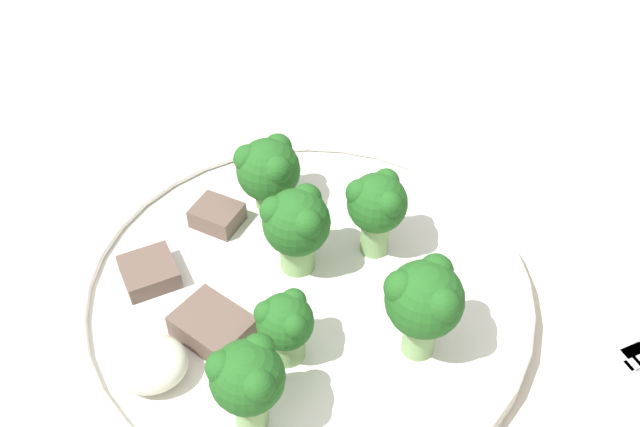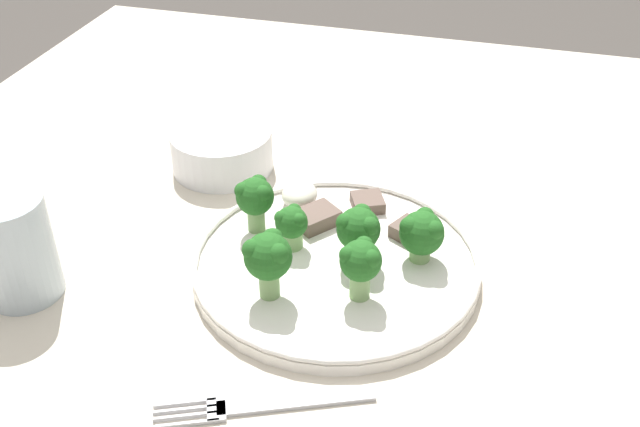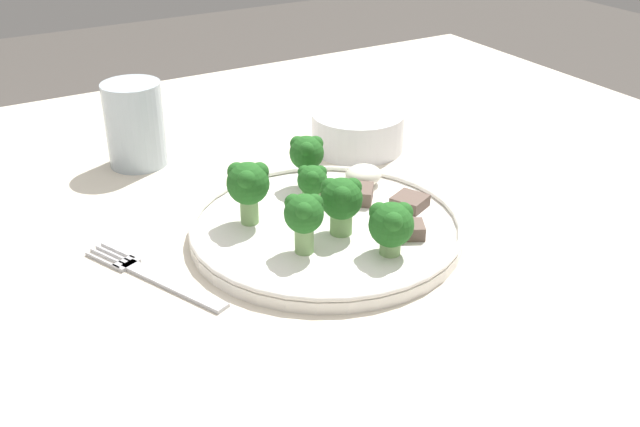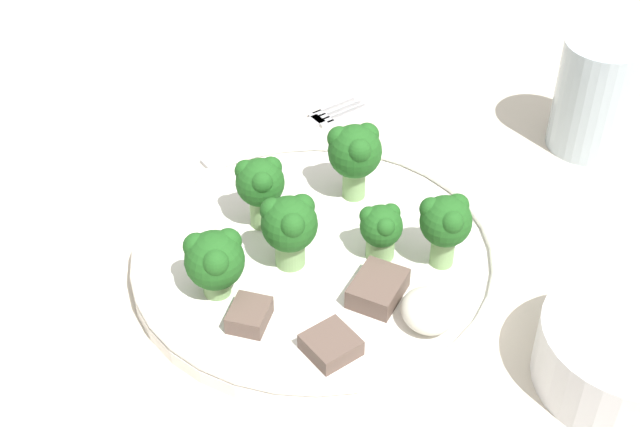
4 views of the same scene
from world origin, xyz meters
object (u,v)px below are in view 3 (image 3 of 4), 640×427
at_px(fork, 155,277).
at_px(drinking_glass, 136,129).
at_px(dinner_plate, 326,228).
at_px(cream_bowl, 358,132).

distance_m(fork, drinking_glass, 0.28).
bearing_deg(dinner_plate, drinking_glass, 111.45).
bearing_deg(fork, dinner_plate, -3.21).
relative_size(fork, drinking_glass, 1.63).
distance_m(fork, cream_bowl, 0.38).
xyz_separation_m(dinner_plate, drinking_glass, (-0.11, 0.28, 0.04)).
bearing_deg(fork, cream_bowl, 26.91).
height_order(dinner_plate, fork, dinner_plate).
height_order(dinner_plate, drinking_glass, drinking_glass).
bearing_deg(dinner_plate, fork, 176.79).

